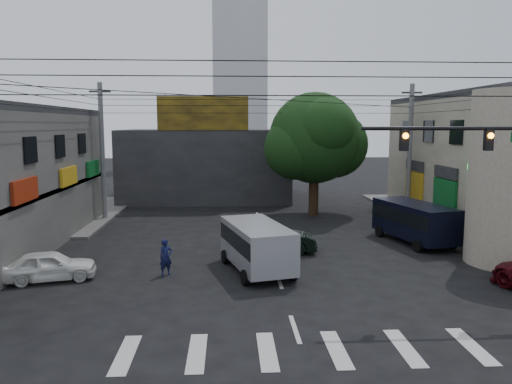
{
  "coord_description": "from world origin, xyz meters",
  "views": [
    {
      "loc": [
        -2.07,
        -17.97,
        6.43
      ],
      "look_at": [
        -0.85,
        4.0,
        3.45
      ],
      "focal_mm": 35.0,
      "sensor_mm": 36.0,
      "label": 1
    }
  ],
  "objects": [
    {
      "name": "ground",
      "position": [
        0.0,
        0.0,
        0.0
      ],
      "size": [
        160.0,
        160.0,
        0.0
      ],
      "primitive_type": "plane",
      "color": "black",
      "rests_on": "ground"
    },
    {
      "name": "sidewalk_far_left",
      "position": [
        -18.0,
        18.0,
        0.07
      ],
      "size": [
        16.0,
        16.0,
        0.15
      ],
      "primitive_type": "cube",
      "color": "#514F4C",
      "rests_on": "ground"
    },
    {
      "name": "sidewalk_far_right",
      "position": [
        18.0,
        18.0,
        0.07
      ],
      "size": [
        16.0,
        16.0,
        0.15
      ],
      "primitive_type": "cube",
      "color": "#514F4C",
      "rests_on": "ground"
    },
    {
      "name": "building_far",
      "position": [
        -4.0,
        26.0,
        3.0
      ],
      "size": [
        14.0,
        10.0,
        6.0
      ],
      "primitive_type": "cube",
      "color": "#232326",
      "rests_on": "ground"
    },
    {
      "name": "billboard",
      "position": [
        -4.0,
        21.1,
        7.3
      ],
      "size": [
        7.0,
        0.3,
        2.6
      ],
      "primitive_type": "cube",
      "color": "olive",
      "rests_on": "building_far"
    },
    {
      "name": "tower_distant",
      "position": [
        0.0,
        70.0,
        22.0
      ],
      "size": [
        9.0,
        9.0,
        44.0
      ],
      "primitive_type": "cube",
      "color": "silver",
      "rests_on": "ground"
    },
    {
      "name": "street_tree",
      "position": [
        4.0,
        17.0,
        5.47
      ],
      "size": [
        6.4,
        6.4,
        8.7
      ],
      "color": "black",
      "rests_on": "ground"
    },
    {
      "name": "traffic_gantry",
      "position": [
        7.82,
        -1.0,
        4.83
      ],
      "size": [
        7.1,
        0.35,
        7.2
      ],
      "color": "black",
      "rests_on": "ground"
    },
    {
      "name": "utility_pole_far_left",
      "position": [
        -10.5,
        16.0,
        4.6
      ],
      "size": [
        0.32,
        0.32,
        9.2
      ],
      "primitive_type": "cylinder",
      "color": "#59595B",
      "rests_on": "ground"
    },
    {
      "name": "utility_pole_far_right",
      "position": [
        10.5,
        16.0,
        4.6
      ],
      "size": [
        0.32,
        0.32,
        9.2
      ],
      "primitive_type": "cylinder",
      "color": "#59595B",
      "rests_on": "ground"
    },
    {
      "name": "dark_sedan",
      "position": [
        0.1,
        6.56,
        0.73
      ],
      "size": [
        1.82,
        4.52,
        1.46
      ],
      "primitive_type": "imported",
      "rotation": [
        0.0,
        0.0,
        1.54
      ],
      "color": "black",
      "rests_on": "ground"
    },
    {
      "name": "white_compact",
      "position": [
        -9.51,
        2.54,
        0.63
      ],
      "size": [
        3.18,
        4.38,
        1.26
      ],
      "primitive_type": "imported",
      "rotation": [
        0.0,
        0.0,
        1.81
      ],
      "color": "white",
      "rests_on": "ground"
    },
    {
      "name": "silver_minivan",
      "position": [
        -0.84,
        3.32,
        1.06
      ],
      "size": [
        5.91,
        4.43,
        2.12
      ],
      "primitive_type": null,
      "rotation": [
        0.0,
        0.0,
        1.82
      ],
      "color": "#A0A1A7",
      "rests_on": "ground"
    },
    {
      "name": "navy_van",
      "position": [
        8.07,
        8.25,
        1.09
      ],
      "size": [
        6.39,
        4.56,
        2.18
      ],
      "primitive_type": null,
      "rotation": [
        0.0,
        0.0,
        1.81
      ],
      "color": "black",
      "rests_on": "ground"
    },
    {
      "name": "traffic_officer",
      "position": [
        -4.78,
        3.0,
        0.79
      ],
      "size": [
        0.9,
        0.88,
        1.58
      ],
      "primitive_type": "imported",
      "rotation": [
        0.0,
        0.0,
        0.53
      ],
      "color": "#11163E",
      "rests_on": "ground"
    }
  ]
}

